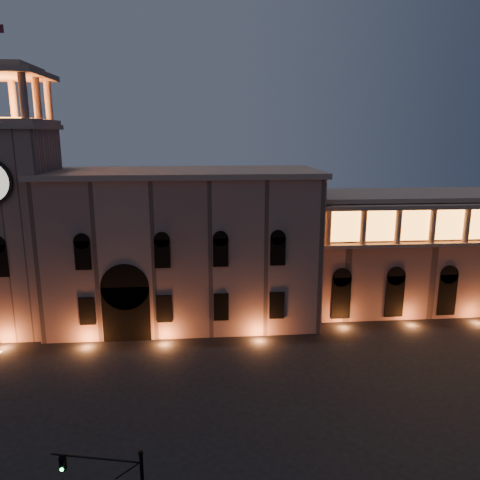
{
  "coord_description": "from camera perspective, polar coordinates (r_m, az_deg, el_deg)",
  "views": [
    {
      "loc": [
        0.07,
        -31.07,
        21.6
      ],
      "look_at": [
        4.02,
        16.0,
        10.79
      ],
      "focal_mm": 35.0,
      "sensor_mm": 36.0,
      "label": 1
    }
  ],
  "objects": [
    {
      "name": "clock_tower",
      "position": [
        56.7,
        -26.02,
        2.34
      ],
      "size": [
        9.8,
        9.8,
        32.4
      ],
      "color": "#8E695D",
      "rests_on": "ground"
    },
    {
      "name": "ground",
      "position": [
        37.84,
        -4.37,
        -21.96
      ],
      "size": [
        160.0,
        160.0,
        0.0
      ],
      "primitive_type": "plane",
      "color": "black",
      "rests_on": "ground"
    },
    {
      "name": "government_building",
      "position": [
        54.57,
        -6.92,
        -0.81
      ],
      "size": [
        30.8,
        12.8,
        17.6
      ],
      "color": "#8E695D",
      "rests_on": "ground"
    },
    {
      "name": "colonnade_wing",
      "position": [
        65.17,
        24.69,
        -0.96
      ],
      "size": [
        40.6,
        11.5,
        14.5
      ],
      "color": "#896357",
      "rests_on": "ground"
    }
  ]
}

